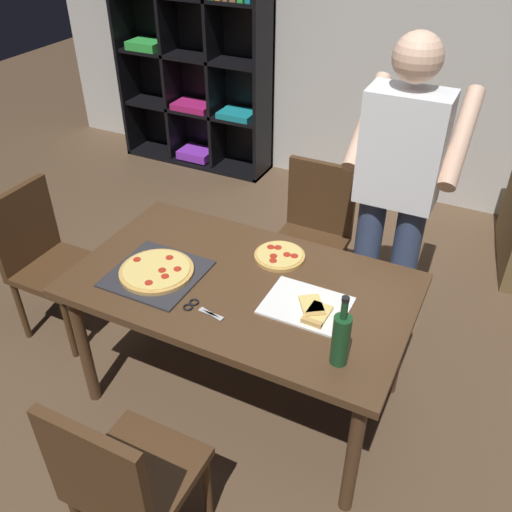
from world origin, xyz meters
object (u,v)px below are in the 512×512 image
(chair_far_side, at_px, (313,228))
(bookshelf, at_px, (193,41))
(chair_left_end, at_px, (44,255))
(wine_bottle, at_px, (341,338))
(pepperoni_pizza_on_tray, at_px, (157,272))
(person_serving_pizza, at_px, (397,190))
(chair_near_camera, at_px, (122,478))
(kitchen_scissors, at_px, (198,308))
(second_pizza_plain, at_px, (280,256))
(dining_table, at_px, (242,295))

(chair_far_side, height_order, bookshelf, bookshelf)
(chair_left_end, bearing_deg, wine_bottle, -8.60)
(bookshelf, bearing_deg, chair_left_end, -79.39)
(pepperoni_pizza_on_tray, bearing_deg, person_serving_pizza, 43.83)
(chair_near_camera, relative_size, kitchen_scissors, 4.57)
(bookshelf, distance_m, second_pizza_plain, 2.80)
(chair_near_camera, relative_size, wine_bottle, 2.85)
(person_serving_pizza, bearing_deg, chair_near_camera, -106.74)
(bookshelf, bearing_deg, person_serving_pizza, -37.23)
(chair_near_camera, height_order, bookshelf, bookshelf)
(wine_bottle, relative_size, kitchen_scissors, 1.61)
(person_serving_pizza, bearing_deg, chair_left_end, -157.85)
(chair_left_end, xyz_separation_m, person_serving_pizza, (1.75, 0.71, 0.49))
(chair_far_side, distance_m, pepperoni_pizza_on_tray, 1.15)
(dining_table, distance_m, second_pizza_plain, 0.28)
(second_pizza_plain, bearing_deg, pepperoni_pizza_on_tray, -140.47)
(dining_table, height_order, second_pizza_plain, second_pizza_plain)
(person_serving_pizza, relative_size, kitchen_scissors, 8.89)
(bookshelf, bearing_deg, chair_near_camera, -62.82)
(chair_near_camera, bearing_deg, chair_far_side, 90.00)
(dining_table, xyz_separation_m, second_pizza_plain, (0.08, 0.25, 0.09))
(pepperoni_pizza_on_tray, bearing_deg, bookshelf, 117.87)
(person_serving_pizza, height_order, pepperoni_pizza_on_tray, person_serving_pizza)
(chair_left_end, relative_size, kitchen_scissors, 4.57)
(wine_bottle, bearing_deg, second_pizza_plain, 132.60)
(chair_far_side, relative_size, kitchen_scissors, 4.57)
(person_serving_pizza, xyz_separation_m, wine_bottle, (0.07, -0.99, -0.13))
(kitchen_scissors, bearing_deg, dining_table, 72.39)
(dining_table, distance_m, chair_left_end, 1.27)
(chair_near_camera, bearing_deg, person_serving_pizza, 73.26)
(chair_left_end, xyz_separation_m, wine_bottle, (1.82, -0.28, 0.36))
(person_serving_pizza, xyz_separation_m, pepperoni_pizza_on_tray, (-0.87, -0.84, -0.23))
(person_serving_pizza, height_order, wine_bottle, person_serving_pizza)
(chair_far_side, bearing_deg, wine_bottle, -65.11)
(person_serving_pizza, relative_size, wine_bottle, 5.54)
(bookshelf, distance_m, pepperoni_pizza_on_tray, 2.86)
(dining_table, height_order, person_serving_pizza, person_serving_pizza)
(dining_table, distance_m, pepperoni_pizza_on_tray, 0.41)
(pepperoni_pizza_on_tray, distance_m, second_pizza_plain, 0.59)
(bookshelf, xyz_separation_m, person_serving_pizza, (2.20, -1.67, -0.09))
(person_serving_pizza, bearing_deg, bookshelf, 142.77)
(chair_far_side, relative_size, second_pizza_plain, 3.65)
(chair_far_side, bearing_deg, person_serving_pizza, -23.95)
(dining_table, relative_size, person_serving_pizza, 0.88)
(second_pizza_plain, bearing_deg, chair_left_end, -169.35)
(chair_left_end, distance_m, wine_bottle, 1.88)
(chair_near_camera, xyz_separation_m, wine_bottle, (0.56, 0.66, 0.36))
(dining_table, height_order, chair_near_camera, chair_near_camera)
(chair_left_end, relative_size, second_pizza_plain, 3.65)
(bookshelf, height_order, kitchen_scissors, bookshelf)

